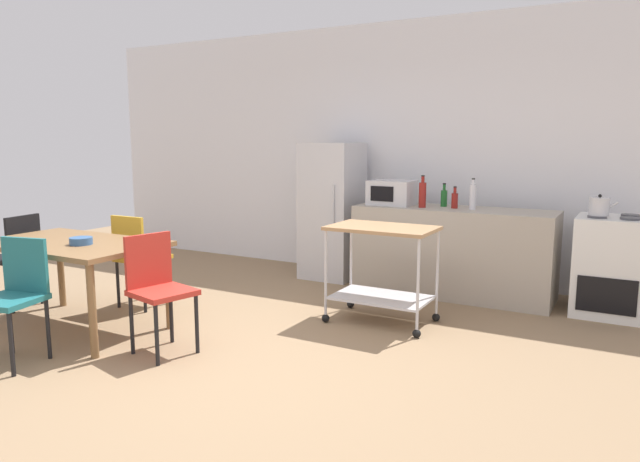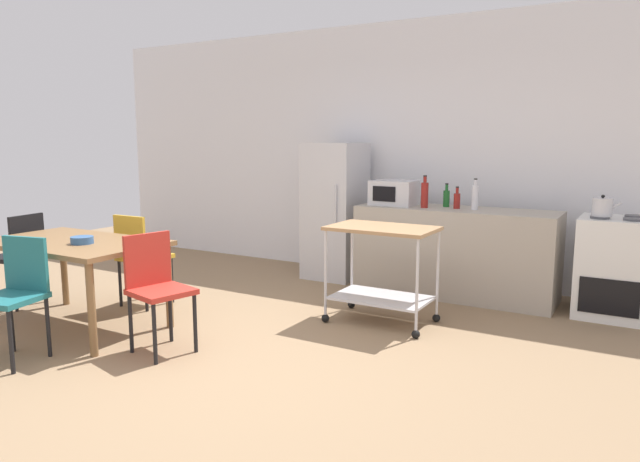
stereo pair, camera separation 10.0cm
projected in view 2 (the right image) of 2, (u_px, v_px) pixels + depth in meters
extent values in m
plane|color=#8C7051|center=(222.00, 361.00, 4.22)|extent=(12.00, 12.00, 0.00)
cube|color=white|center=(398.00, 151.00, 6.72)|extent=(8.40, 0.12, 2.90)
cube|color=#A89E8E|center=(455.00, 252.00, 5.92)|extent=(2.00, 0.64, 0.90)
cube|color=brown|center=(73.00, 243.00, 4.87)|extent=(1.50, 0.90, 0.04)
cylinder|color=brown|center=(92.00, 310.00, 4.25)|extent=(0.06, 0.06, 0.71)
cylinder|color=brown|center=(64.00, 269.00, 5.60)|extent=(0.06, 0.06, 0.71)
cylinder|color=brown|center=(169.00, 287.00, 4.92)|extent=(0.06, 0.06, 0.71)
cube|color=black|center=(15.00, 257.00, 5.57)|extent=(0.46, 0.46, 0.04)
cube|color=black|center=(27.00, 236.00, 5.47)|extent=(0.09, 0.38, 0.40)
cylinder|color=black|center=(19.00, 277.00, 5.83)|extent=(0.03, 0.03, 0.45)
cylinder|color=black|center=(44.00, 280.00, 5.70)|extent=(0.03, 0.03, 0.45)
cylinder|color=black|center=(15.00, 288.00, 5.39)|extent=(0.03, 0.03, 0.45)
cube|color=#1E666B|center=(8.00, 299.00, 4.12)|extent=(0.48, 0.48, 0.04)
cube|color=#1E666B|center=(26.00, 264.00, 4.25)|extent=(0.38, 0.11, 0.40)
cylinder|color=black|center=(11.00, 342.00, 3.95)|extent=(0.03, 0.03, 0.45)
cylinder|color=black|center=(12.00, 323.00, 4.37)|extent=(0.03, 0.03, 0.45)
cylinder|color=black|center=(48.00, 327.00, 4.27)|extent=(0.03, 0.03, 0.45)
cube|color=#B72D23|center=(162.00, 292.00, 4.31)|extent=(0.48, 0.48, 0.04)
cube|color=#B72D23|center=(148.00, 259.00, 4.40)|extent=(0.12, 0.38, 0.40)
cylinder|color=black|center=(155.00, 334.00, 4.11)|extent=(0.03, 0.03, 0.45)
cylinder|color=black|center=(195.00, 323.00, 4.36)|extent=(0.03, 0.03, 0.45)
cylinder|color=black|center=(131.00, 324.00, 4.35)|extent=(0.03, 0.03, 0.45)
cylinder|color=black|center=(170.00, 314.00, 4.59)|extent=(0.03, 0.03, 0.45)
cube|color=gold|center=(145.00, 257.00, 5.58)|extent=(0.41, 0.41, 0.04)
cube|color=gold|center=(130.00, 237.00, 5.39)|extent=(0.38, 0.04, 0.40)
cylinder|color=black|center=(172.00, 280.00, 5.69)|extent=(0.03, 0.03, 0.45)
cylinder|color=black|center=(147.00, 276.00, 5.85)|extent=(0.03, 0.03, 0.45)
cylinder|color=black|center=(146.00, 288.00, 5.39)|extent=(0.03, 0.03, 0.45)
cylinder|color=black|center=(120.00, 283.00, 5.56)|extent=(0.03, 0.03, 0.45)
cube|color=white|center=(613.00, 268.00, 5.22)|extent=(0.60, 0.60, 0.90)
cube|color=black|center=(609.00, 297.00, 4.99)|extent=(0.48, 0.01, 0.32)
cylinder|color=#47474C|center=(600.00, 217.00, 5.11)|extent=(0.16, 0.16, 0.02)
cylinder|color=#47474C|center=(633.00, 219.00, 4.98)|extent=(0.16, 0.16, 0.02)
cylinder|color=#47474C|center=(602.00, 214.00, 5.31)|extent=(0.16, 0.16, 0.02)
cylinder|color=#47474C|center=(634.00, 216.00, 5.18)|extent=(0.16, 0.16, 0.02)
cube|color=silver|center=(335.00, 211.00, 6.68)|extent=(0.60, 0.60, 1.55)
cylinder|color=silver|center=(336.00, 208.00, 6.31)|extent=(0.02, 0.02, 0.50)
cube|color=#A37A51|center=(382.00, 228.00, 4.98)|extent=(0.90, 0.56, 0.03)
cube|color=silver|center=(381.00, 298.00, 5.07)|extent=(0.83, 0.52, 0.02)
cylinder|color=silver|center=(325.00, 272.00, 5.03)|extent=(0.02, 0.02, 0.76)
sphere|color=black|center=(325.00, 318.00, 5.10)|extent=(0.07, 0.07, 0.07)
cylinder|color=silver|center=(417.00, 284.00, 4.62)|extent=(0.02, 0.02, 0.76)
sphere|color=black|center=(416.00, 334.00, 4.68)|extent=(0.07, 0.07, 0.07)
cylinder|color=silver|center=(352.00, 262.00, 5.46)|extent=(0.02, 0.02, 0.76)
sphere|color=black|center=(351.00, 304.00, 5.53)|extent=(0.07, 0.07, 0.07)
cylinder|color=silver|center=(438.00, 272.00, 5.04)|extent=(0.02, 0.02, 0.76)
sphere|color=black|center=(436.00, 318.00, 5.11)|extent=(0.07, 0.07, 0.07)
cube|color=silver|center=(394.00, 193.00, 6.14)|extent=(0.46, 0.34, 0.26)
cube|color=black|center=(384.00, 194.00, 6.02)|extent=(0.25, 0.01, 0.16)
cylinder|color=maroon|center=(425.00, 195.00, 5.90)|extent=(0.07, 0.07, 0.26)
cylinder|color=maroon|center=(425.00, 180.00, 5.87)|extent=(0.03, 0.03, 0.06)
cylinder|color=black|center=(425.00, 176.00, 5.87)|extent=(0.04, 0.04, 0.01)
cylinder|color=#1E6628|center=(446.00, 199.00, 5.98)|extent=(0.07, 0.07, 0.17)
cylinder|color=#1E6628|center=(447.00, 188.00, 5.97)|extent=(0.03, 0.03, 0.06)
cylinder|color=black|center=(447.00, 184.00, 5.96)|extent=(0.03, 0.03, 0.01)
cylinder|color=maroon|center=(457.00, 201.00, 5.84)|extent=(0.07, 0.07, 0.15)
cylinder|color=maroon|center=(457.00, 191.00, 5.82)|extent=(0.03, 0.03, 0.06)
cylinder|color=black|center=(457.00, 187.00, 5.81)|extent=(0.03, 0.03, 0.01)
cylinder|color=silver|center=(475.00, 197.00, 5.72)|extent=(0.06, 0.06, 0.25)
cylinder|color=silver|center=(476.00, 182.00, 5.70)|extent=(0.03, 0.03, 0.05)
cylinder|color=black|center=(476.00, 179.00, 5.70)|extent=(0.03, 0.03, 0.01)
cylinder|color=#33598C|center=(82.00, 240.00, 4.72)|extent=(0.18, 0.18, 0.06)
cylinder|color=silver|center=(602.00, 207.00, 5.10)|extent=(0.17, 0.17, 0.16)
sphere|color=black|center=(603.00, 196.00, 5.09)|extent=(0.03, 0.03, 0.03)
cylinder|color=silver|center=(617.00, 205.00, 5.04)|extent=(0.08, 0.02, 0.07)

